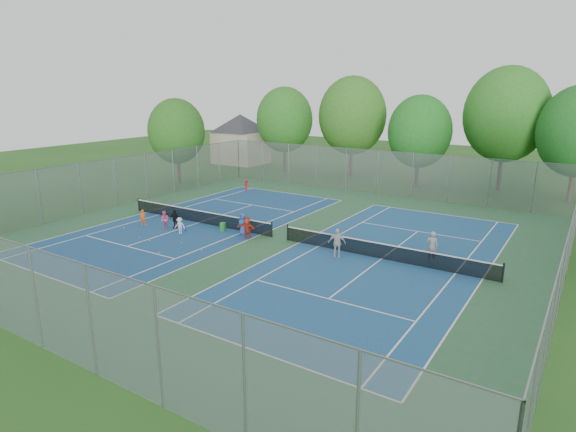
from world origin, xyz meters
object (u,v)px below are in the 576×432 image
(net_left, at_px, (199,217))
(ball_hopper, at_px, (223,227))
(ball_crate, at_px, (183,229))
(instructor, at_px, (432,247))
(net_right, at_px, (382,251))

(net_left, xyz_separation_m, ball_hopper, (2.77, -0.63, -0.16))
(net_left, bearing_deg, ball_hopper, -12.77)
(ball_crate, distance_m, ball_hopper, 2.75)
(instructor, bearing_deg, net_right, 23.73)
(ball_crate, height_order, ball_hopper, ball_hopper)
(net_right, relative_size, ball_crate, 37.30)
(net_left, bearing_deg, instructor, 3.76)
(ball_crate, bearing_deg, net_left, 102.03)
(net_right, distance_m, instructor, 2.75)
(net_right, bearing_deg, ball_crate, -171.25)
(ball_crate, distance_m, instructor, 16.37)
(ball_crate, bearing_deg, ball_hopper, 32.11)
(ball_hopper, height_order, instructor, instructor)
(net_right, xyz_separation_m, instructor, (2.49, 1.08, 0.44))
(ball_crate, height_order, instructor, instructor)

